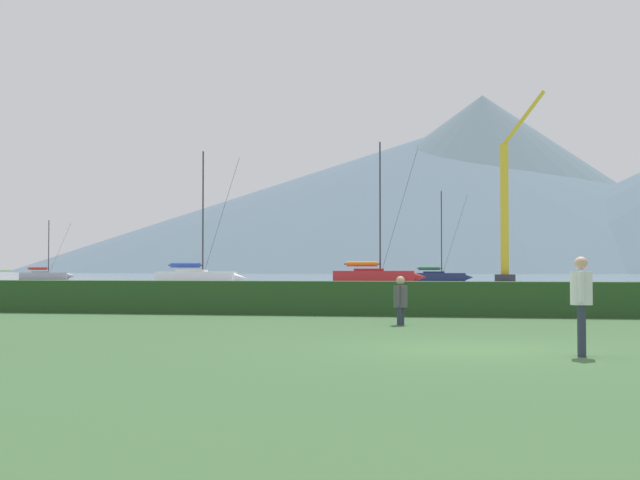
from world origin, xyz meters
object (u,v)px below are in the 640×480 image
sailboat_slip_4 (197,276)px  sailboat_slip_5 (375,275)px  dock_crane (506,221)px  sailboat_slip_3 (438,276)px  sailboat_slip_1 (45,275)px  person_standing_walker (581,297)px  person_seated_viewer (401,298)px

sailboat_slip_4 → sailboat_slip_5: sailboat_slip_5 is taller
dock_crane → sailboat_slip_3: bearing=155.8°
sailboat_slip_4 → sailboat_slip_5: (15.09, 6.57, 0.06)m
sailboat_slip_1 → sailboat_slip_4: sailboat_slip_4 is taller
sailboat_slip_1 → person_standing_walker: bearing=-74.0°
sailboat_slip_1 → person_seated_viewer: bearing=-73.4°
sailboat_slip_4 → dock_crane: dock_crane is taller
person_standing_walker → dock_crane: bearing=94.9°
sailboat_slip_4 → sailboat_slip_1: bearing=131.7°
sailboat_slip_4 → sailboat_slip_5: size_ratio=0.90×
sailboat_slip_5 → person_seated_viewer: 59.03m
sailboat_slip_3 → sailboat_slip_1: bearing=164.2°
sailboat_slip_1 → person_seated_viewer: (50.81, -77.77, 0.15)m
sailboat_slip_3 → dock_crane: size_ratio=0.50×
sailboat_slip_3 → person_standing_walker: sailboat_slip_3 is taller
sailboat_slip_1 → sailboat_slip_3: (48.63, -7.64, 0.03)m
sailboat_slip_4 → person_seated_viewer: 56.68m
sailboat_slip_5 → sailboat_slip_3: bearing=58.0°
sailboat_slip_1 → sailboat_slip_4: (28.20, -25.79, 0.15)m
person_standing_walker → dock_crane: 74.55m
sailboat_slip_5 → dock_crane: bearing=27.3°
sailboat_slip_4 → person_standing_walker: sailboat_slip_4 is taller
person_seated_viewer → dock_crane: 67.40m
sailboat_slip_1 → person_seated_viewer: 92.90m
dock_crane → sailboat_slip_1: bearing=169.0°
sailboat_slip_1 → person_seated_viewer: size_ratio=5.89×
dock_crane → sailboat_slip_4: bearing=-151.3°
person_seated_viewer → person_standing_walker: person_standing_walker is taller
sailboat_slip_3 → sailboat_slip_4: size_ratio=0.81×
person_standing_walker → sailboat_slip_5: bearing=105.4°
sailboat_slip_4 → person_standing_walker: (26.24, -59.34, 0.29)m
sailboat_slip_3 → sailboat_slip_5: (-5.33, -11.59, 0.17)m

